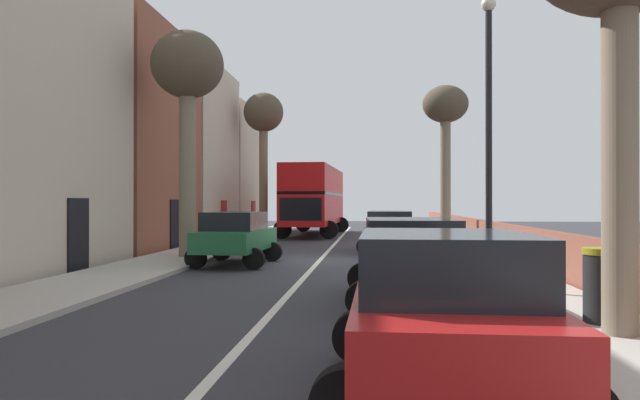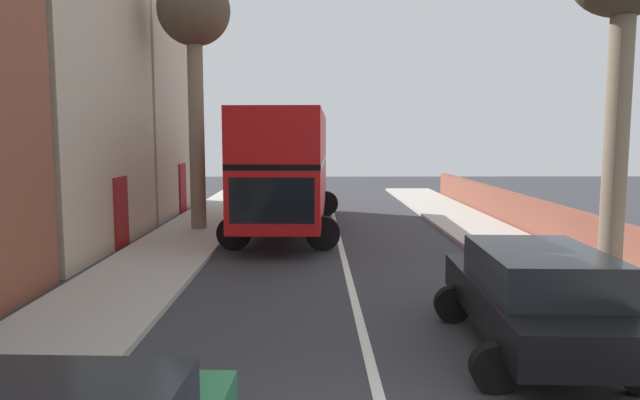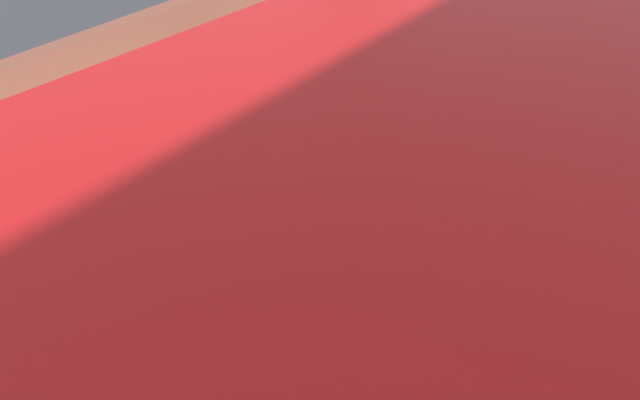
{
  "view_description": "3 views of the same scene",
  "coord_description": "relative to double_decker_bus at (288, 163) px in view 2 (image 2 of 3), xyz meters",
  "views": [
    {
      "loc": [
        1.79,
        -19.57,
        1.97
      ],
      "look_at": [
        -0.54,
        6.05,
        2.09
      ],
      "focal_mm": 32.41,
      "sensor_mm": 36.0,
      "label": 1
    },
    {
      "loc": [
        -0.83,
        -4.79,
        3.28
      ],
      "look_at": [
        -0.67,
        8.57,
        1.79
      ],
      "focal_mm": 32.27,
      "sensor_mm": 36.0,
      "label": 2
    },
    {
      "loc": [
        -2.3,
        17.37,
        4.98
      ],
      "look_at": [
        0.05,
        14.25,
        2.13
      ],
      "focal_mm": 35.25,
      "sensor_mm": 36.0,
      "label": 3
    }
  ],
  "objects": [
    {
      "name": "street_tree_left_2",
      "position": [
        -3.08,
        -0.37,
        4.63
      ],
      "size": [
        2.41,
        2.41,
        8.51
      ],
      "color": "#7A6B56",
      "rests_on": "sidewalk_left"
    },
    {
      "name": "parked_car_black_right_1",
      "position": [
        4.2,
        -11.7,
        -1.42
      ],
      "size": [
        2.63,
        4.6,
        1.64
      ],
      "color": "black",
      "rests_on": "ground"
    },
    {
      "name": "street_tree_right_3",
      "position": [
        6.7,
        -9.03,
        3.46
      ],
      "size": [
        2.0,
        2.0,
        7.02
      ],
      "color": "#7A6B56",
      "rests_on": "sidewalk_right"
    },
    {
      "name": "double_decker_bus",
      "position": [
        0.0,
        0.0,
        0.0
      ],
      "size": [
        3.83,
        10.92,
        4.06
      ],
      "color": "red",
      "rests_on": "ground"
    }
  ]
}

